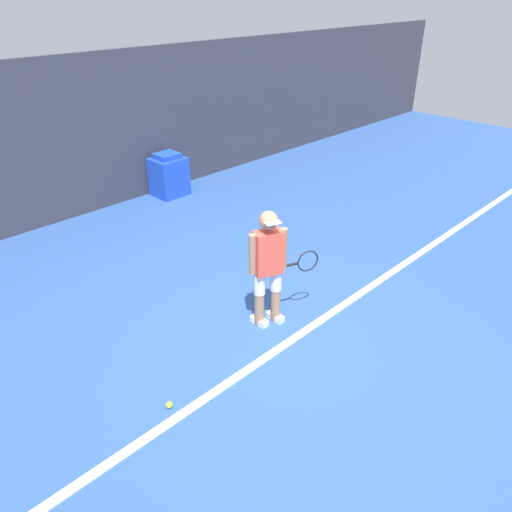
# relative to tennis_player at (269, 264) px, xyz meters

# --- Properties ---
(ground_plane) EXTENTS (24.00, 24.00, 0.00)m
(ground_plane) POSITION_rel_tennis_player_xyz_m (-0.10, -0.46, -0.83)
(ground_plane) COLOR #2D5193
(back_wall) EXTENTS (24.00, 0.10, 2.75)m
(back_wall) POSITION_rel_tennis_player_xyz_m (-0.10, 4.75, 0.54)
(back_wall) COLOR #383842
(back_wall) RESTS_ON ground_plane
(court_baseline) EXTENTS (21.60, 0.10, 0.01)m
(court_baseline) POSITION_rel_tennis_player_xyz_m (-0.10, -0.47, -0.82)
(court_baseline) COLOR white
(court_baseline) RESTS_ON ground_plane
(tennis_player) EXTENTS (0.86, 0.42, 1.51)m
(tennis_player) POSITION_rel_tennis_player_xyz_m (0.00, 0.00, 0.00)
(tennis_player) COLOR #A37556
(tennis_player) RESTS_ON ground_plane
(tennis_ball) EXTENTS (0.07, 0.07, 0.07)m
(tennis_ball) POSITION_rel_tennis_player_xyz_m (-1.75, -0.30, -0.80)
(tennis_ball) COLOR #D1E533
(tennis_ball) RESTS_ON ground_plane
(covered_chair) EXTENTS (0.62, 0.57, 0.85)m
(covered_chair) POSITION_rel_tennis_player_xyz_m (1.72, 4.36, -0.43)
(covered_chair) COLOR blue
(covered_chair) RESTS_ON ground_plane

